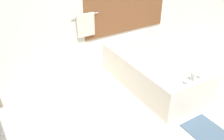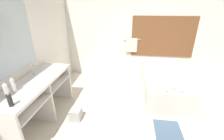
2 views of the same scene
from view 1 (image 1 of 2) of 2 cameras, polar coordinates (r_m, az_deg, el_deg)
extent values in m
cube|color=brown|center=(4.64, 3.32, 15.13)|extent=(1.70, 0.02, 1.10)
cylinder|color=silver|center=(4.24, -6.24, 12.37)|extent=(0.50, 0.02, 0.02)
cube|color=beige|center=(4.29, -6.05, 10.18)|extent=(0.32, 0.04, 0.40)
cube|color=white|center=(3.08, -21.55, -14.63)|extent=(0.53, 0.04, 0.81)
cube|color=silver|center=(4.37, 9.64, -0.21)|extent=(0.99, 1.83, 0.53)
ellipsoid|color=white|center=(4.31, 9.77, 1.07)|extent=(0.71, 1.32, 0.30)
cube|color=silver|center=(3.73, 18.04, -1.55)|extent=(0.04, 0.07, 0.12)
sphere|color=silver|center=(3.65, 16.47, -2.57)|extent=(0.06, 0.06, 0.06)
sphere|color=silver|center=(3.84, 19.38, -1.32)|extent=(0.06, 0.06, 0.06)
cube|color=slate|center=(3.71, 22.34, -14.16)|extent=(0.46, 0.83, 0.02)
camera|label=2|loc=(1.85, 72.86, -6.86)|focal=24.00mm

